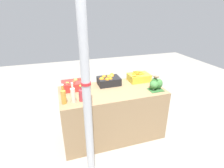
# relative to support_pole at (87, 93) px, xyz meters

# --- Properties ---
(ground_plane) EXTENTS (10.00, 10.00, 0.00)m
(ground_plane) POSITION_rel_support_pole_xyz_m (0.51, 0.71, -1.20)
(ground_plane) COLOR gray
(market_table) EXTENTS (1.65, 0.80, 0.85)m
(market_table) POSITION_rel_support_pole_xyz_m (0.51, 0.71, -0.77)
(market_table) COLOR #937551
(market_table) RESTS_ON ground_plane
(support_pole) EXTENTS (0.11, 0.11, 2.39)m
(support_pole) POSITION_rel_support_pole_xyz_m (0.00, 0.00, 0.00)
(support_pole) COLOR #B7BABF
(support_pole) RESTS_ON ground_plane
(apple_crate) EXTENTS (0.37, 0.27, 0.16)m
(apple_crate) POSITION_rel_support_pole_xyz_m (-0.07, 0.91, -0.27)
(apple_crate) COLOR red
(apple_crate) RESTS_ON market_table
(orange_crate) EXTENTS (0.37, 0.27, 0.16)m
(orange_crate) POSITION_rel_support_pole_xyz_m (0.53, 0.92, -0.27)
(orange_crate) COLOR black
(orange_crate) RESTS_ON market_table
(carrot_crate) EXTENTS (0.37, 0.27, 0.16)m
(carrot_crate) POSITION_rel_support_pole_xyz_m (1.09, 0.92, -0.28)
(carrot_crate) COLOR gold
(carrot_crate) RESTS_ON market_table
(broccoli_pile) EXTENTS (0.23, 0.20, 0.19)m
(broccoli_pile) POSITION_rel_support_pole_xyz_m (1.17, 0.51, -0.26)
(broccoli_pile) COLOR #2D602D
(broccoli_pile) RESTS_ON market_table
(juice_bottle_amber) EXTENTS (0.07, 0.07, 0.28)m
(juice_bottle_amber) POSITION_rel_support_pole_xyz_m (-0.24, 0.49, -0.23)
(juice_bottle_amber) COLOR gold
(juice_bottle_amber) RESTS_ON market_table
(juice_bottle_cloudy) EXTENTS (0.06, 0.06, 0.29)m
(juice_bottle_cloudy) POSITION_rel_support_pole_xyz_m (-0.11, 0.49, -0.22)
(juice_bottle_cloudy) COLOR beige
(juice_bottle_cloudy) RESTS_ON market_table
(juice_bottle_ruby) EXTENTS (0.07, 0.07, 0.24)m
(juice_bottle_ruby) POSITION_rel_support_pole_xyz_m (-0.00, 0.49, -0.25)
(juice_bottle_ruby) COLOR #B2333D
(juice_bottle_ruby) RESTS_ON market_table
(sparrow_bird) EXTENTS (0.08, 0.12, 0.05)m
(sparrow_bird) POSITION_rel_support_pole_xyz_m (1.16, 0.50, -0.13)
(sparrow_bird) COLOR #4C3D2D
(sparrow_bird) RESTS_ON broccoli_pile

